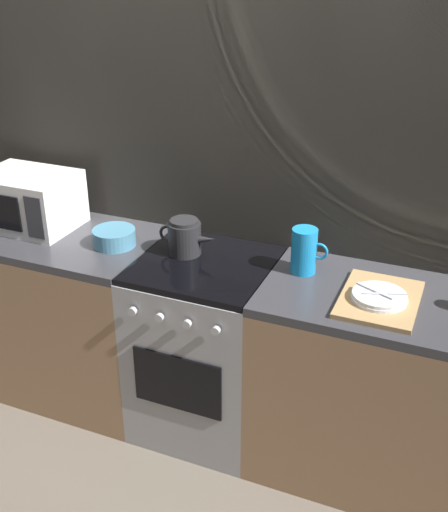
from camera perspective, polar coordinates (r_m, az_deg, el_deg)
The scene contains 10 objects.
ground_plane at distance 3.35m, azimuth -1.54°, elevation -14.42°, with size 8.00×8.00×0.00m, color #6B6054.
back_wall at distance 2.99m, azimuth 0.72°, elevation 7.16°, with size 3.60×0.05×2.40m.
counter_left at distance 3.48m, azimuth -15.32°, elevation -4.53°, with size 1.20×0.60×0.90m.
stove_unit at distance 3.07m, azimuth -1.65°, elevation -8.08°, with size 0.60×0.63×0.90m.
counter_right at distance 2.89m, azimuth 15.24°, elevation -11.72°, with size 1.20×0.60×0.90m.
microwave at distance 3.30m, azimuth -17.04°, elevation 4.79°, with size 0.46×0.35×0.27m.
kettle at distance 2.89m, azimuth -3.53°, elevation 1.69°, with size 0.28×0.15×0.17m.
mixing_bowl at distance 3.02m, azimuth -9.81°, elevation 1.63°, with size 0.20×0.20×0.08m, color teal.
pitcher at distance 2.74m, azimuth 7.18°, elevation 0.47°, with size 0.16×0.11×0.20m.
dish_pile at distance 2.60m, azimuth 13.70°, elevation -3.70°, with size 0.30×0.40×0.06m.
Camera 1 is at (1.05, -2.29, 2.20)m, focal length 44.82 mm.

